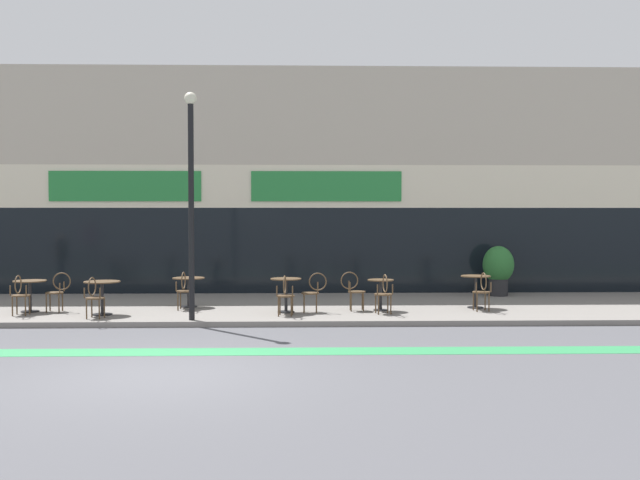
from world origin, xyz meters
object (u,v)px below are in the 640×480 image
cafe_chair_3_near (285,293)px  planter_pot (498,268)px  bistro_table_1 (102,291)px  cafe_chair_4_side (354,288)px  bistro_table_0 (30,289)px  cafe_chair_2_near (184,288)px  bistro_table_4 (381,289)px  cafe_chair_1_near (94,295)px  cafe_chair_0_near (20,292)px  cafe_chair_3_side (314,290)px  bistro_table_3 (286,288)px  bistro_table_5 (476,285)px  lamp_post (191,188)px  cafe_chair_5_near (482,289)px  bistro_table_2 (189,286)px  cafe_chair_4_near (384,291)px  cafe_chair_0_side (58,289)px

cafe_chair_3_near → planter_pot: planter_pot is taller
bistro_table_1 → cafe_chair_4_side: cafe_chair_4_side is taller
bistro_table_0 → bistro_table_1: (1.78, -0.55, 0.02)m
cafe_chair_2_near → cafe_chair_3_near: 2.59m
bistro_table_4 → cafe_chair_1_near: bearing=-169.2°
cafe_chair_3_near → cafe_chair_4_side: size_ratio=1.00×
cafe_chair_0_near → cafe_chair_4_side: same height
cafe_chair_2_near → cafe_chair_3_side: 3.02m
cafe_chair_2_near → cafe_chair_4_side: bearing=-89.6°
cafe_chair_3_near → planter_pot: bearing=-50.6°
cafe_chair_1_near → cafe_chair_4_side: same height
bistro_table_3 → planter_pot: bearing=29.8°
cafe_chair_3_near → cafe_chair_2_near: bearing=70.6°
planter_pot → cafe_chair_3_near: bearing=-145.7°
bistro_table_5 → cafe_chair_0_near: cafe_chair_0_near is taller
bistro_table_3 → cafe_chair_1_near: size_ratio=0.86×
planter_pot → lamp_post: size_ratio=0.28×
cafe_chair_1_near → cafe_chair_5_near: same height
cafe_chair_3_side → bistro_table_2: bearing=-18.3°
bistro_table_5 → cafe_chair_4_near: bearing=-155.5°
bistro_table_0 → cafe_chair_0_side: bearing=0.2°
cafe_chair_1_near → cafe_chair_0_side: bearing=51.2°
cafe_chair_1_near → cafe_chair_5_near: 8.61m
bistro_table_3 → cafe_chair_5_near: bearing=0.7°
bistro_table_4 → cafe_chair_1_near: size_ratio=0.80×
bistro_table_3 → cafe_chair_1_near: bearing=-167.1°
bistro_table_4 → cafe_chair_4_side: size_ratio=0.80×
bistro_table_2 → cafe_chair_2_near: cafe_chair_2_near is taller
bistro_table_1 → cafe_chair_2_near: (1.70, 0.75, -0.02)m
bistro_table_5 → cafe_chair_4_near: 2.52m
cafe_chair_0_near → bistro_table_4: bearing=-87.1°
bistro_table_1 → lamp_post: size_ratio=0.17×
cafe_chair_4_near → lamp_post: size_ratio=0.19×
bistro_table_5 → cafe_chair_5_near: size_ratio=0.85×
cafe_chair_0_near → cafe_chair_4_near: bearing=-91.5°
cafe_chair_5_near → cafe_chair_3_near: bearing=94.8°
bistro_table_1 → bistro_table_4: bistro_table_1 is taller
bistro_table_0 → cafe_chair_1_near: cafe_chair_1_near is taller
bistro_table_0 → bistro_table_3: bearing=-2.4°
cafe_chair_3_near → cafe_chair_1_near: bearing=99.4°
bistro_table_0 → lamp_post: 4.69m
bistro_table_3 → bistro_table_4: 2.19m
bistro_table_1 → planter_pot: 10.41m
cafe_chair_0_side → cafe_chair_2_near: (2.85, 0.20, 0.00)m
cafe_chair_4_near → planter_pot: bearing=-51.2°
bistro_table_5 → cafe_chair_0_side: 9.70m
bistro_table_1 → cafe_chair_4_near: cafe_chair_4_near is taller
cafe_chair_5_near → cafe_chair_0_near: bearing=88.6°
cafe_chair_4_side → bistro_table_5: bearing=8.0°
cafe_chair_1_near → bistro_table_1: bearing=6.2°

